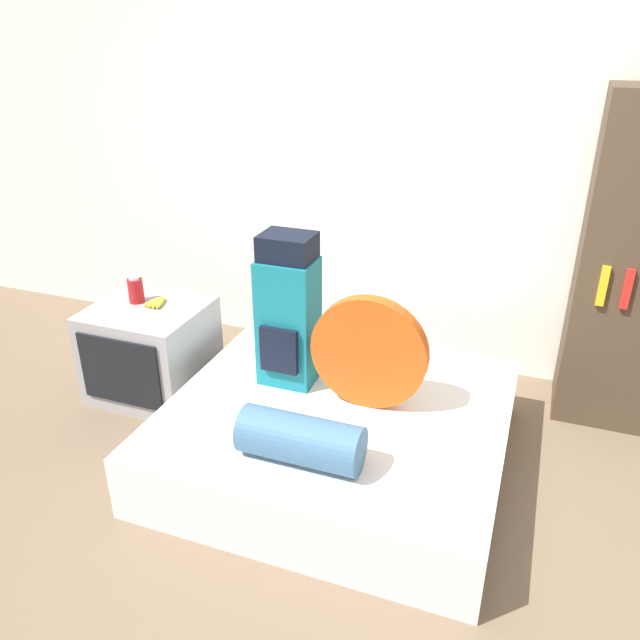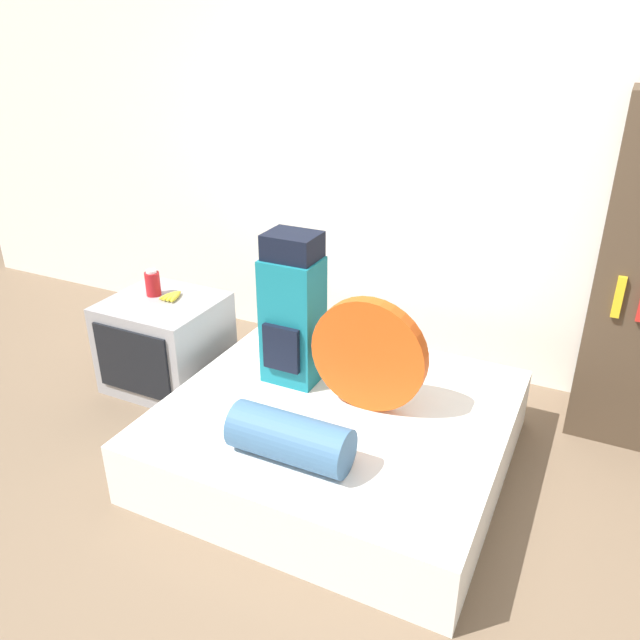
{
  "view_description": "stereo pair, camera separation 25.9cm",
  "coord_description": "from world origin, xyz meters",
  "px_view_note": "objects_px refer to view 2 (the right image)",
  "views": [
    {
      "loc": [
        0.74,
        -1.86,
        2.04
      ],
      "look_at": [
        -0.18,
        0.61,
        0.78
      ],
      "focal_mm": 35.0,
      "sensor_mm": 36.0,
      "label": 1
    },
    {
      "loc": [
        0.98,
        -1.76,
        2.04
      ],
      "look_at": [
        -0.18,
        0.61,
        0.78
      ],
      "focal_mm": 35.0,
      "sensor_mm": 36.0,
      "label": 2
    }
  ],
  "objects_px": {
    "television": "(166,343)",
    "canister": "(153,283)",
    "sleeping_roll": "(290,438)",
    "tent_bag": "(369,355)",
    "backpack": "(292,312)"
  },
  "relations": [
    {
      "from": "tent_bag",
      "to": "canister",
      "type": "bearing_deg",
      "value": 171.2
    },
    {
      "from": "television",
      "to": "sleeping_roll",
      "type": "bearing_deg",
      "value": -29.38
    },
    {
      "from": "sleeping_roll",
      "to": "canister",
      "type": "xyz_separation_m",
      "value": [
        -1.34,
        0.76,
        0.2
      ]
    },
    {
      "from": "sleeping_roll",
      "to": "tent_bag",
      "type": "bearing_deg",
      "value": 74.86
    },
    {
      "from": "television",
      "to": "canister",
      "type": "bearing_deg",
      "value": 149.2
    },
    {
      "from": "sleeping_roll",
      "to": "backpack",
      "type": "bearing_deg",
      "value": 116.96
    },
    {
      "from": "backpack",
      "to": "television",
      "type": "bearing_deg",
      "value": 174.59
    },
    {
      "from": "canister",
      "to": "sleeping_roll",
      "type": "bearing_deg",
      "value": -29.49
    },
    {
      "from": "backpack",
      "to": "tent_bag",
      "type": "relative_size",
      "value": 1.39
    },
    {
      "from": "backpack",
      "to": "canister",
      "type": "xyz_separation_m",
      "value": [
        -1.03,
        0.14,
        -0.08
      ]
    },
    {
      "from": "backpack",
      "to": "canister",
      "type": "relative_size",
      "value": 4.99
    },
    {
      "from": "sleeping_roll",
      "to": "television",
      "type": "distance_m",
      "value": 1.44
    },
    {
      "from": "television",
      "to": "canister",
      "type": "height_order",
      "value": "canister"
    },
    {
      "from": "sleeping_roll",
      "to": "television",
      "type": "height_order",
      "value": "television"
    },
    {
      "from": "tent_bag",
      "to": "sleeping_roll",
      "type": "distance_m",
      "value": 0.58
    }
  ]
}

